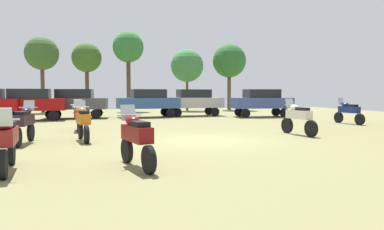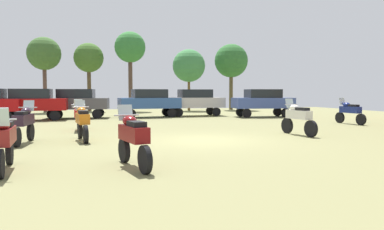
{
  "view_description": "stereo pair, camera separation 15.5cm",
  "coord_description": "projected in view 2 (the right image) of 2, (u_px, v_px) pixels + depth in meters",
  "views": [
    {
      "loc": [
        -3.84,
        -12.44,
        1.77
      ],
      "look_at": [
        0.39,
        3.33,
        0.74
      ],
      "focal_mm": 33.16,
      "sensor_mm": 36.0,
      "label": 1
    },
    {
      "loc": [
        -3.69,
        -12.48,
        1.77
      ],
      "look_at": [
        0.39,
        3.33,
        0.74
      ],
      "focal_mm": 33.16,
      "sensor_mm": 36.0,
      "label": 2
    }
  ],
  "objects": [
    {
      "name": "tree_1",
      "position": [
        44.0,
        54.0,
        31.58
      ],
      "size": [
        2.93,
        2.93,
        6.71
      ],
      "color": "brown",
      "rests_on": "ground"
    },
    {
      "name": "car_5",
      "position": [
        263.0,
        101.0,
        25.7
      ],
      "size": [
        4.42,
        2.11,
        2.0
      ],
      "rotation": [
        0.0,
        0.0,
        1.5
      ],
      "color": "black",
      "rests_on": "ground"
    },
    {
      "name": "ground_plane",
      "position": [
        204.0,
        140.0,
        13.09
      ],
      "size": [
        44.0,
        52.0,
        0.02
      ],
      "color": "olive"
    },
    {
      "name": "car_6",
      "position": [
        32.0,
        102.0,
        22.49
      ],
      "size": [
        4.32,
        1.84,
        2.0
      ],
      "rotation": [
        0.0,
        0.0,
        1.56
      ],
      "color": "black",
      "rests_on": "ground"
    },
    {
      "name": "motorcycle_7",
      "position": [
        82.0,
        121.0,
        12.92
      ],
      "size": [
        0.69,
        2.18,
        1.47
      ],
      "rotation": [
        0.0,
        0.0,
        0.17
      ],
      "color": "black",
      "rests_on": "ground"
    },
    {
      "name": "tree_5",
      "position": [
        189.0,
        66.0,
        34.82
      ],
      "size": [
        3.2,
        3.2,
        6.01
      ],
      "color": "brown",
      "rests_on": "ground"
    },
    {
      "name": "tree_3",
      "position": [
        130.0,
        48.0,
        34.01
      ],
      "size": [
        2.95,
        2.95,
        7.61
      ],
      "color": "#4F3A2F",
      "rests_on": "ground"
    },
    {
      "name": "tree_7",
      "position": [
        231.0,
        61.0,
        36.36
      ],
      "size": [
        3.42,
        3.42,
        6.74
      ],
      "color": "brown",
      "rests_on": "ground"
    },
    {
      "name": "motorcycle_1",
      "position": [
        24.0,
        122.0,
        12.18
      ],
      "size": [
        0.62,
        2.27,
        1.48
      ],
      "rotation": [
        0.0,
        0.0,
        -0.08
      ],
      "color": "black",
      "rests_on": "ground"
    },
    {
      "name": "motorcycle_9",
      "position": [
        133.0,
        137.0,
        8.28
      ],
      "size": [
        0.75,
        2.05,
        1.46
      ],
      "rotation": [
        0.0,
        0.0,
        0.24
      ],
      "color": "black",
      "rests_on": "ground"
    },
    {
      "name": "tree_4",
      "position": [
        89.0,
        58.0,
        33.75
      ],
      "size": [
        2.79,
        2.79,
        6.48
      ],
      "color": "#4F3E28",
      "rests_on": "ground"
    },
    {
      "name": "car_4",
      "position": [
        195.0,
        100.0,
        26.88
      ],
      "size": [
        4.34,
        1.91,
        2.0
      ],
      "rotation": [
        0.0,
        0.0,
        1.6
      ],
      "color": "black",
      "rests_on": "ground"
    },
    {
      "name": "motorcycle_4",
      "position": [
        298.0,
        117.0,
        14.64
      ],
      "size": [
        0.64,
        2.16,
        1.51
      ],
      "rotation": [
        0.0,
        0.0,
        0.14
      ],
      "color": "black",
      "rests_on": "ground"
    },
    {
      "name": "car_1",
      "position": [
        76.0,
        101.0,
        24.45
      ],
      "size": [
        4.48,
        2.29,
        2.0
      ],
      "rotation": [
        0.0,
        0.0,
        1.45
      ],
      "color": "black",
      "rests_on": "ground"
    },
    {
      "name": "car_3",
      "position": [
        149.0,
        101.0,
        25.44
      ],
      "size": [
        4.46,
        2.23,
        2.0
      ],
      "rotation": [
        0.0,
        0.0,
        1.67
      ],
      "color": "black",
      "rests_on": "ground"
    },
    {
      "name": "motorcycle_5",
      "position": [
        79.0,
        115.0,
        16.51
      ],
      "size": [
        0.62,
        2.26,
        1.46
      ],
      "rotation": [
        0.0,
        0.0,
        3.18
      ],
      "color": "black",
      "rests_on": "ground"
    },
    {
      "name": "motorcycle_2",
      "position": [
        4.0,
        140.0,
        7.86
      ],
      "size": [
        0.62,
        2.16,
        1.45
      ],
      "rotation": [
        0.0,
        0.0,
        3.25
      ],
      "color": "black",
      "rests_on": "ground"
    },
    {
      "name": "motorcycle_3",
      "position": [
        350.0,
        111.0,
        19.79
      ],
      "size": [
        0.63,
        2.15,
        1.46
      ],
      "rotation": [
        0.0,
        0.0,
        0.12
      ],
      "color": "black",
      "rests_on": "ground"
    }
  ]
}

